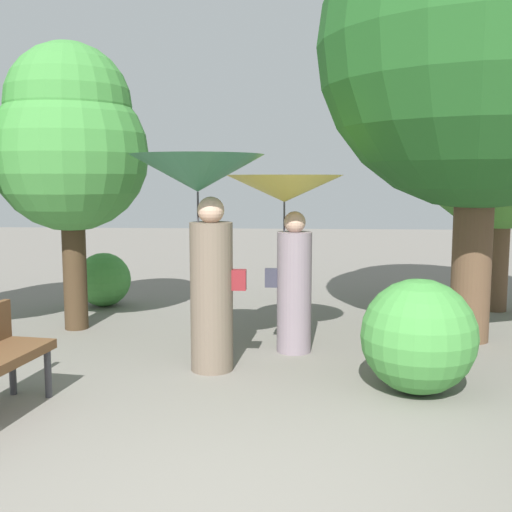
{
  "coord_description": "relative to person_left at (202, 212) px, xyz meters",
  "views": [
    {
      "loc": [
        0.42,
        -3.25,
        1.87
      ],
      "look_at": [
        0.0,
        3.1,
        1.07
      ],
      "focal_mm": 43.1,
      "sensor_mm": 36.0,
      "label": 1
    }
  ],
  "objects": [
    {
      "name": "bush_path_right",
      "position": [
        -1.93,
        2.93,
        -1.17
      ],
      "size": [
        0.79,
        0.79,
        0.79
      ],
      "primitive_type": "sphere",
      "color": "#428C3D",
      "rests_on": "ground"
    },
    {
      "name": "tree_near_right",
      "position": [
        2.92,
        1.3,
        2.06
      ],
      "size": [
        3.62,
        3.62,
        5.68
      ],
      "color": "brown",
      "rests_on": "ground"
    },
    {
      "name": "bush_path_left",
      "position": [
        1.98,
        -0.53,
        -1.06
      ],
      "size": [
        1.01,
        1.01,
        1.01
      ],
      "primitive_type": "sphere",
      "color": "#428C3D",
      "rests_on": "ground"
    },
    {
      "name": "tree_mid_left",
      "position": [
        -1.85,
        1.55,
        0.79
      ],
      "size": [
        1.88,
        1.88,
        3.51
      ],
      "color": "#42301E",
      "rests_on": "ground"
    },
    {
      "name": "person_right",
      "position": [
        0.81,
        0.71,
        -0.12
      ],
      "size": [
        1.25,
        1.25,
        1.92
      ],
      "rotation": [
        0.0,
        0.0,
        1.55
      ],
      "color": "gray",
      "rests_on": "ground"
    },
    {
      "name": "tree_mid_right",
      "position": [
        3.76,
        3.0,
        0.99
      ],
      "size": [
        2.38,
        2.38,
        3.94
      ],
      "color": "brown",
      "rests_on": "ground"
    },
    {
      "name": "person_left",
      "position": [
        0.0,
        0.0,
        0.0
      ],
      "size": [
        1.28,
        1.28,
        2.1
      ],
      "rotation": [
        0.0,
        0.0,
        1.55
      ],
      "color": "#6B5B4C",
      "rests_on": "ground"
    },
    {
      "name": "ground_plane",
      "position": [
        0.49,
        -2.6,
        -1.56
      ],
      "size": [
        40.0,
        40.0,
        0.0
      ],
      "primitive_type": "plane",
      "color": "slate"
    }
  ]
}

